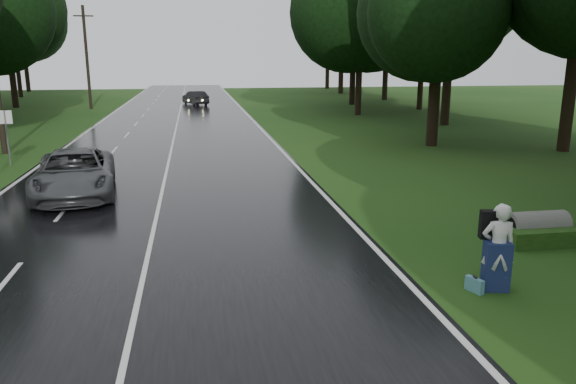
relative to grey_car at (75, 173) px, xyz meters
name	(u,v)px	position (x,y,z in m)	size (l,w,h in m)	color
ground	(135,315)	(3.02, -10.09, -0.85)	(160.00, 160.00, 0.00)	#224514
road	(172,149)	(3.02, 9.91, -0.83)	(12.00, 140.00, 0.04)	black
lane_center	(172,149)	(3.02, 9.91, -0.80)	(0.12, 140.00, 0.01)	silver
grey_car	(75,173)	(0.00, 0.00, 0.00)	(2.68, 5.82, 1.62)	#454749
far_car	(195,98)	(4.49, 38.36, -0.11)	(1.49, 4.26, 1.40)	black
hitchhiker	(497,250)	(10.55, -10.11, 0.05)	(0.79, 0.74, 1.93)	silver
suitcase	(474,285)	(10.07, -10.15, -0.69)	(0.13, 0.44, 0.31)	teal
culvert	(535,239)	(13.46, -7.21, -0.85)	(0.80, 0.80, 1.61)	slate
utility_pole_mid	(5,154)	(-5.48, 10.04, -0.85)	(1.80, 0.28, 10.19)	black
utility_pole_far	(91,109)	(-5.48, 35.60, -0.85)	(1.80, 0.28, 9.54)	black
road_sign_b	(11,165)	(-4.18, 6.60, -0.85)	(0.61, 0.10, 2.53)	white
tree_left_f	(16,108)	(-13.09, 38.37, -0.85)	(10.83, 10.83, 16.92)	black
tree_right_d	(431,146)	(17.51, 8.85, -0.85)	(8.43, 8.43, 13.17)	black
tree_right_e	(358,115)	(18.30, 25.93, -0.85)	(9.17, 9.17, 14.33)	black
tree_right_f	(352,105)	(20.74, 36.24, -0.85)	(10.47, 10.47, 16.36)	black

